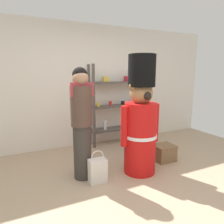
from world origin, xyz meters
TOP-DOWN VIEW (x-y plane):
  - ground_plane at (0.00, 0.00)m, footprint 6.40×6.40m
  - back_wall at (0.00, 2.20)m, footprint 6.40×0.12m
  - merchandise_shelf at (0.70, 1.98)m, footprint 1.28×0.35m
  - teddy_bear_guard at (0.37, 0.50)m, footprint 0.68×0.52m
  - person_shopper at (-0.52, 0.70)m, footprint 0.33×0.31m
  - shopping_bag at (-0.36, 0.47)m, footprint 0.25×0.16m
  - display_crate at (1.01, 0.67)m, footprint 0.37×0.32m

SIDE VIEW (x-z plane):
  - ground_plane at x=0.00m, z-range 0.00..0.00m
  - display_crate at x=1.01m, z-range 0.00..0.29m
  - shopping_bag at x=-0.36m, z-range -0.06..0.42m
  - teddy_bear_guard at x=0.37m, z-range -0.08..1.76m
  - merchandise_shelf at x=0.70m, z-range 0.00..1.76m
  - person_shopper at x=-0.52m, z-range 0.06..1.71m
  - back_wall at x=0.00m, z-range 0.00..2.60m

